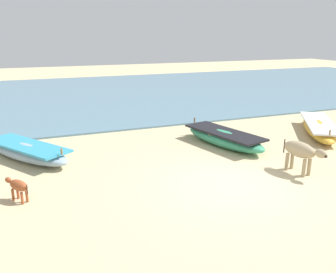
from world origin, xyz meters
name	(u,v)px	position (x,y,z in m)	size (l,w,h in m)	color
ground	(230,184)	(0.00, 0.00, 0.00)	(80.00, 80.00, 0.00)	#CCB789
sea_water	(107,93)	(0.00, 16.59, 0.04)	(60.00, 20.00, 0.08)	slate
fishing_boat_1	(319,127)	(6.18, 3.14, 0.29)	(3.45, 4.31, 0.73)	gold
fishing_boat_2	(27,151)	(-5.29, 4.32, 0.29)	(3.10, 3.89, 0.73)	#8CA5B7
fishing_boat_4	(224,138)	(1.65, 3.22, 0.30)	(2.05, 3.94, 0.76)	#338C66
cow_adult_dun	(301,151)	(2.37, -0.03, 0.71)	(0.61, 1.51, 0.98)	tan
calf_near_rust	(18,186)	(-5.51, 1.09, 0.41)	(0.65, 0.80, 0.57)	#9E4C28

